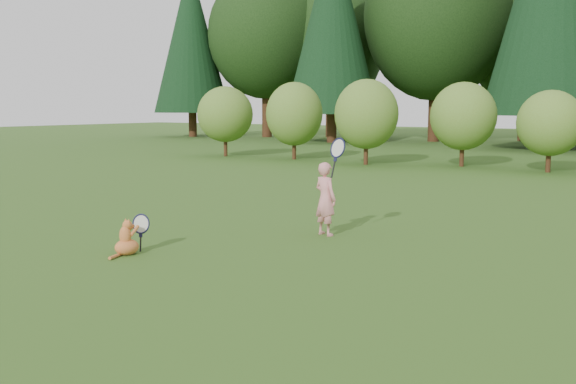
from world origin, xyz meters
The scene contains 5 objects.
ground centered at (0.00, 0.00, 0.00)m, with size 100.00×100.00×0.00m, color #214914.
shrub_row centered at (0.00, 13.00, 1.40)m, with size 28.00×3.00×2.80m, color olive, non-canonical shape.
child centered at (0.40, 1.50, 0.56)m, with size 0.64×0.45×1.59m.
cat centered at (-1.11, -0.93, 0.24)m, with size 0.35×0.65×0.62m.
tennis_ball centered at (0.57, 1.57, 1.21)m, with size 0.07×0.07×0.07m.
Camera 1 is at (4.92, -6.53, 1.86)m, focal length 40.00 mm.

